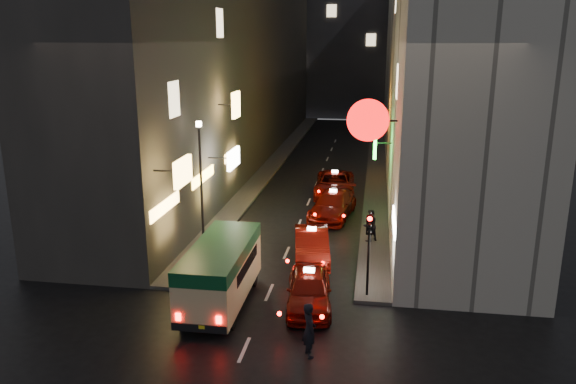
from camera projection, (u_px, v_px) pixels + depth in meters
The scene contains 14 objects.
building_left at pixel (231, 53), 46.33m from camera, with size 7.52×52.00×18.00m.
building_right at pixel (430, 54), 43.92m from camera, with size 8.20×52.00×18.00m.
building_far at pixel (349, 32), 75.08m from camera, with size 30.00×10.00×22.00m, color #35353A.
sidewalk_left at pixel (277, 160), 48.12m from camera, with size 1.50×52.00×0.15m, color #454340.
sidewalk_right at pixel (377, 163), 46.84m from camera, with size 1.50×52.00×0.15m, color #454340.
minibus at pixel (221, 267), 21.79m from camera, with size 2.07×5.82×2.50m.
taxi_near at pixel (309, 287), 21.77m from camera, with size 2.76×5.52×1.86m.
taxi_second at pixel (312, 243), 26.41m from camera, with size 3.00×5.67×1.89m.
taxi_third at pixel (333, 203), 32.79m from camera, with size 3.05×5.83×1.94m.
taxi_far at pixel (335, 182), 37.39m from camera, with size 2.53×5.73×1.97m.
pedestrian_crossing at pixel (309, 326), 18.32m from camera, with size 0.70×0.45×2.13m, color black.
pedestrian_sidewalk at pixel (370, 223), 28.45m from camera, with size 0.70×0.44×1.87m, color black.
traffic_light at pixel (369, 237), 21.87m from camera, with size 0.26×0.43×3.50m.
lamp_post at pixel (201, 176), 27.15m from camera, with size 0.28×0.28×6.22m.
Camera 1 is at (4.09, -12.41, 10.14)m, focal length 35.00 mm.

